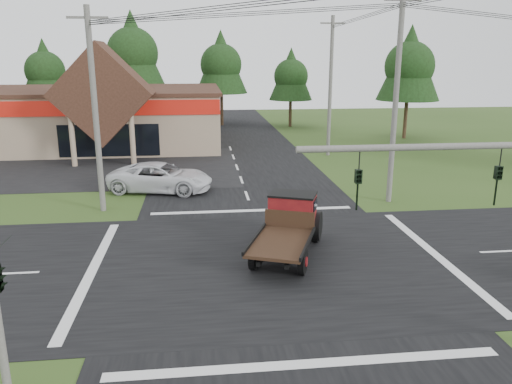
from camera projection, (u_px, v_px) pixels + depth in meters
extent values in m
plane|color=#30491A|center=(270.00, 262.00, 20.18)|extent=(120.00, 120.00, 0.00)
cube|color=black|center=(270.00, 262.00, 20.18)|extent=(12.00, 120.00, 0.02)
cube|color=black|center=(270.00, 262.00, 20.18)|extent=(120.00, 12.00, 0.02)
cube|color=black|center=(47.00, 169.00, 36.89)|extent=(28.00, 14.00, 0.02)
cube|color=tan|center=(56.00, 118.00, 46.57)|extent=(30.00, 15.00, 5.00)
cube|color=#341F15|center=(53.00, 90.00, 45.90)|extent=(30.40, 15.40, 0.30)
cube|color=#A6150C|center=(28.00, 109.00, 38.91)|extent=(30.00, 0.12, 1.20)
cube|color=#341F15|center=(103.00, 94.00, 38.33)|extent=(7.78, 4.00, 7.78)
cylinder|color=tan|center=(73.00, 140.00, 37.33)|extent=(0.40, 0.40, 4.00)
cylinder|color=tan|center=(132.00, 139.00, 37.80)|extent=(0.40, 0.40, 4.00)
cube|color=black|center=(109.00, 140.00, 40.27)|extent=(8.00, 0.08, 2.60)
cylinder|color=#595651|center=(463.00, 146.00, 11.79)|extent=(8.00, 0.16, 0.16)
imported|color=black|center=(497.00, 186.00, 12.16)|extent=(0.16, 0.20, 1.00)
imported|color=black|center=(358.00, 190.00, 11.78)|extent=(0.16, 0.20, 1.00)
cylinder|color=#595651|center=(95.00, 113.00, 25.61)|extent=(0.30, 0.30, 10.50)
cube|color=#595651|center=(87.00, 17.00, 24.39)|extent=(2.00, 0.12, 0.12)
cylinder|color=#595651|center=(396.00, 100.00, 27.21)|extent=(0.30, 0.30, 11.50)
cube|color=#595651|center=(403.00, 0.00, 25.85)|extent=(2.00, 0.12, 0.12)
cylinder|color=#595651|center=(330.00, 88.00, 40.67)|extent=(0.30, 0.30, 11.20)
cube|color=#595651|center=(333.00, 23.00, 39.36)|extent=(2.00, 0.12, 0.12)
cylinder|color=#332316|center=(50.00, 113.00, 57.84)|extent=(0.36, 0.36, 3.50)
cone|color=black|center=(45.00, 68.00, 56.51)|extent=(5.60, 5.60, 6.60)
sphere|color=black|center=(45.00, 71.00, 56.59)|extent=(4.40, 4.40, 4.40)
cylinder|color=#332316|center=(136.00, 108.00, 57.82)|extent=(0.36, 0.36, 4.55)
cone|color=black|center=(132.00, 49.00, 56.10)|extent=(7.28, 7.28, 8.58)
sphere|color=black|center=(133.00, 53.00, 56.20)|extent=(5.72, 5.72, 5.72)
cylinder|color=#332316|center=(222.00, 109.00, 59.95)|extent=(0.36, 0.36, 3.85)
cone|color=black|center=(221.00, 62.00, 58.49)|extent=(6.16, 6.16, 7.26)
sphere|color=black|center=(221.00, 65.00, 58.58)|extent=(4.84, 4.84, 4.84)
cylinder|color=#332316|center=(290.00, 113.00, 58.99)|extent=(0.36, 0.36, 3.15)
cone|color=black|center=(291.00, 74.00, 57.79)|extent=(5.04, 5.04, 5.94)
sphere|color=black|center=(291.00, 76.00, 57.86)|extent=(3.96, 3.96, 3.96)
cylinder|color=#332316|center=(405.00, 119.00, 50.38)|extent=(0.36, 0.36, 3.85)
cone|color=black|center=(410.00, 63.00, 48.92)|extent=(6.16, 6.16, 7.26)
sphere|color=black|center=(409.00, 66.00, 49.01)|extent=(4.84, 4.84, 4.84)
imported|color=silver|center=(161.00, 177.00, 30.66)|extent=(6.79, 4.28, 1.75)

